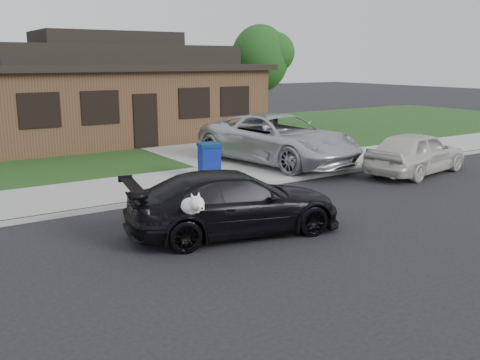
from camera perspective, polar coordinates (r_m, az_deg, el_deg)
ground at (r=10.41m, az=-5.98°, el=-7.38°), size 120.00×120.00×0.00m
sidewalk at (r=14.84m, az=-14.88°, el=-1.40°), size 60.00×3.00×0.12m
curb at (r=13.46m, az=-12.84°, el=-2.71°), size 60.00×0.12×0.12m
lawn at (r=22.44m, az=-21.42°, el=2.83°), size 60.00×13.00×0.13m
driveway at (r=21.71m, az=-4.03°, el=3.38°), size 4.50×13.00×0.14m
sedan at (r=11.11m, az=-0.60°, el=-2.44°), size 4.81×2.71×1.32m
minivan at (r=18.13m, az=4.12°, el=4.40°), size 3.65×6.29×1.65m
white_compact at (r=17.90m, az=18.27°, el=2.80°), size 4.26×2.27×1.38m
recycling_bin at (r=16.01m, az=-3.29°, el=2.14°), size 0.74×0.74×1.03m
house at (r=25.21m, az=-13.78°, el=9.06°), size 12.60×8.60×4.65m
tree_1 at (r=28.44m, az=2.50°, el=12.95°), size 3.15×3.00×5.25m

